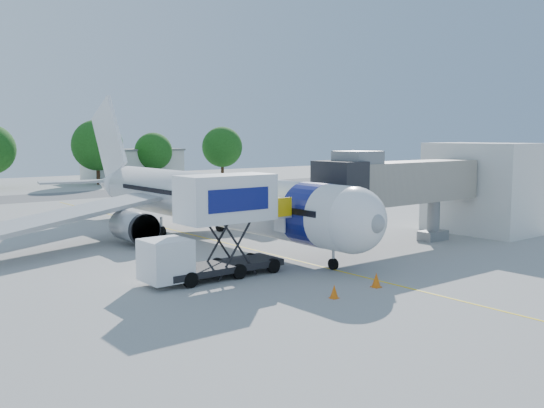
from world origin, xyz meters
TOP-DOWN VIEW (x-y plane):
  - ground at (0.00, 0.00)m, footprint 160.00×160.00m
  - guidance_line at (0.00, 0.00)m, footprint 0.15×70.00m
  - taxiway_strip at (0.00, 42.00)m, footprint 120.00×10.00m
  - aircraft at (0.00, 4.12)m, footprint 34.17×37.73m
  - jet_bridge at (7.99, -7.00)m, footprint 13.90×3.20m
  - terminal_stub at (18.50, -7.00)m, footprint 5.00×8.00m
  - catering_hiloader at (-6.26, -7.00)m, footprint 8.50×2.44m
  - ground_tug at (2.65, -19.67)m, footprint 3.99×2.88m
  - safety_cone_a at (-1.14, -13.75)m, footprint 0.47×0.47m
  - safety_cone_b at (-4.24, -13.93)m, footprint 0.41×0.41m
  - outbuilding_right at (22.00, 62.00)m, footprint 16.40×7.40m
  - tree_e at (13.49, 56.50)m, footprint 7.86×7.86m
  - tree_f at (24.27, 58.85)m, footprint 6.34×6.34m
  - tree_g at (36.44, 56.20)m, footprint 7.16×7.16m

SIDE VIEW (x-z plane):
  - ground at x=0.00m, z-range 0.00..0.00m
  - taxiway_strip at x=0.00m, z-range 0.00..0.01m
  - guidance_line at x=0.00m, z-range 0.00..0.01m
  - safety_cone_b at x=-4.24m, z-range -0.01..0.64m
  - safety_cone_a at x=-1.14m, z-range -0.02..0.73m
  - ground_tug at x=2.65m, z-range 0.04..1.47m
  - outbuilding_right at x=22.00m, z-range 0.01..5.31m
  - catering_hiloader at x=-6.26m, z-range 0.01..5.51m
  - aircraft at x=0.00m, z-range -2.73..8.62m
  - terminal_stub at x=18.50m, z-range 0.00..7.00m
  - jet_bridge at x=7.99m, z-range 1.04..7.64m
  - tree_f at x=24.27m, z-range 0.86..8.94m
  - tree_g at x=36.44m, z-range 0.97..10.11m
  - tree_e at x=13.49m, z-range 1.07..11.09m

